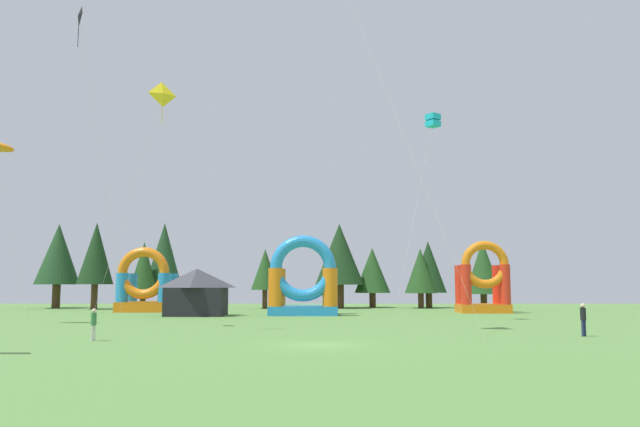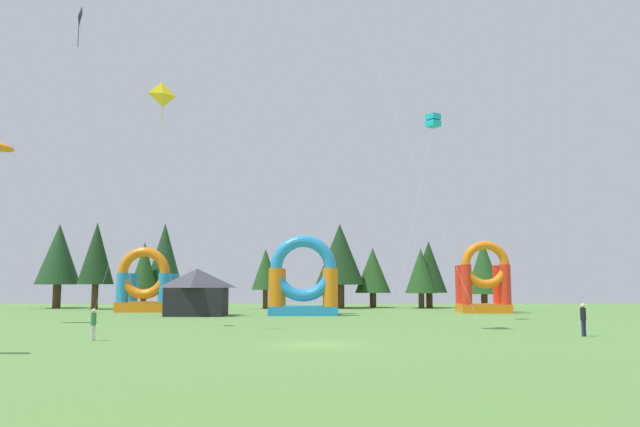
{
  "view_description": "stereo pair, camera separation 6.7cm",
  "coord_description": "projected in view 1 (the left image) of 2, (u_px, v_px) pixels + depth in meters",
  "views": [
    {
      "loc": [
        0.28,
        -29.53,
        2.84
      ],
      "look_at": [
        0.0,
        11.9,
        7.45
      ],
      "focal_mm": 35.3,
      "sensor_mm": 36.0,
      "label": 1
    },
    {
      "loc": [
        0.35,
        -29.53,
        2.84
      ],
      "look_at": [
        0.0,
        11.9,
        7.45
      ],
      "focal_mm": 35.3,
      "sensor_mm": 36.0,
      "label": 2
    }
  ],
  "objects": [
    {
      "name": "tree_row_4",
      "position": [
        164.0,
        254.0,
        73.83
      ],
      "size": [
        4.11,
        4.11,
        9.94
      ],
      "color": "#4C331E",
      "rests_on": "ground_plane"
    },
    {
      "name": "tree_row_10",
      "position": [
        483.0,
        267.0,
        74.81
      ],
      "size": [
        4.23,
        4.23,
        7.98
      ],
      "color": "#4C331E",
      "rests_on": "ground_plane"
    },
    {
      "name": "tree_row_2",
      "position": [
        96.0,
        254.0,
        70.08
      ],
      "size": [
        3.95,
        3.95,
        9.65
      ],
      "color": "#4C331E",
      "rests_on": "ground_plane"
    },
    {
      "name": "kite_yellow_diamond",
      "position": [
        163.0,
        96.0,
        38.23
      ],
      "size": [
        5.13,
        1.76,
        14.9
      ],
      "color": "yellow",
      "rests_on": "ground_plane"
    },
    {
      "name": "tree_row_3",
      "position": [
        144.0,
        268.0,
        71.57
      ],
      "size": [
        3.37,
        3.37,
        7.56
      ],
      "color": "#4C331E",
      "rests_on": "ground_plane"
    },
    {
      "name": "person_left_edge",
      "position": [
        94.0,
        322.0,
        31.27
      ],
      "size": [
        0.37,
        0.37,
        1.59
      ],
      "rotation": [
        0.0,
        0.0,
        4.18
      ],
      "color": "silver",
      "rests_on": "ground_plane"
    },
    {
      "name": "tree_row_9",
      "position": [
        428.0,
        267.0,
        73.8
      ],
      "size": [
        4.14,
        4.14,
        7.81
      ],
      "color": "#4C331E",
      "rests_on": "ground_plane"
    },
    {
      "name": "tree_row_8",
      "position": [
        420.0,
        271.0,
        72.62
      ],
      "size": [
        3.68,
        3.68,
        6.9
      ],
      "color": "#4C331E",
      "rests_on": "ground_plane"
    },
    {
      "name": "inflatable_red_slide",
      "position": [
        146.0,
        289.0,
        63.07
      ],
      "size": [
        5.39,
        4.29,
        6.43
      ],
      "color": "orange",
      "rests_on": "ground_plane"
    },
    {
      "name": "tree_row_6",
      "position": [
        339.0,
        255.0,
        73.07
      ],
      "size": [
        5.63,
        5.63,
        9.78
      ],
      "color": "#4C331E",
      "rests_on": "ground_plane"
    },
    {
      "name": "inflatable_yellow_castle",
      "position": [
        303.0,
        286.0,
        56.53
      ],
      "size": [
        6.14,
        4.73,
        7.11
      ],
      "color": "#268CD8",
      "rests_on": "ground_plane"
    },
    {
      "name": "festival_tent",
      "position": [
        197.0,
        292.0,
        55.53
      ],
      "size": [
        5.02,
        3.96,
        4.14
      ],
      "color": "black",
      "rests_on": "ground_plane"
    },
    {
      "name": "person_midfield",
      "position": [
        583.0,
        317.0,
        33.94
      ],
      "size": [
        0.4,
        0.4,
        1.77
      ],
      "rotation": [
        0.0,
        0.0,
        3.57
      ],
      "color": "navy",
      "rests_on": "ground_plane"
    },
    {
      "name": "tree_row_1",
      "position": [
        58.0,
        254.0,
        72.91
      ],
      "size": [
        5.04,
        5.04,
        9.77
      ],
      "color": "#4C331E",
      "rests_on": "ground_plane"
    },
    {
      "name": "ground_plane",
      "position": [
        318.0,
        345.0,
        29.04
      ],
      "size": [
        120.0,
        120.0,
        0.0
      ],
      "primitive_type": "plane",
      "color": "#5B8C42"
    },
    {
      "name": "kite_cyan_box",
      "position": [
        433.0,
        121.0,
        49.07
      ],
      "size": [
        4.26,
        3.36,
        16.0
      ],
      "color": "#19B7CC",
      "rests_on": "ground_plane"
    },
    {
      "name": "tree_row_5",
      "position": [
        265.0,
        270.0,
        71.48
      ],
      "size": [
        3.17,
        3.17,
        6.77
      ],
      "color": "#4C331E",
      "rests_on": "ground_plane"
    },
    {
      "name": "tree_row_7",
      "position": [
        372.0,
        271.0,
        74.76
      ],
      "size": [
        4.24,
        4.24,
        7.05
      ],
      "color": "#4C331E",
      "rests_on": "ground_plane"
    },
    {
      "name": "inflatable_orange_dome",
      "position": [
        483.0,
        285.0,
        61.13
      ],
      "size": [
        4.78,
        3.67,
        6.93
      ],
      "color": "orange",
      "rests_on": "ground_plane"
    },
    {
      "name": "kite_black_diamond",
      "position": [
        78.0,
        20.0,
        40.84
      ],
      "size": [
        1.96,
        7.12,
        20.6
      ],
      "color": "black",
      "rests_on": "ground_plane"
    }
  ]
}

